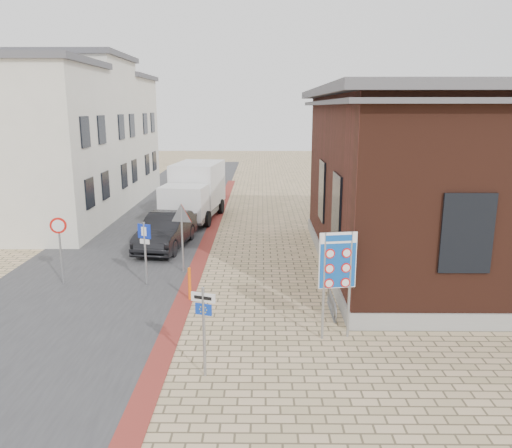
% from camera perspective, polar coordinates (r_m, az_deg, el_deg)
% --- Properties ---
extents(ground, '(120.00, 120.00, 0.00)m').
position_cam_1_polar(ground, '(13.44, -1.62, -13.72)').
color(ground, tan).
rests_on(ground, ground).
extents(road_strip, '(7.00, 60.00, 0.02)m').
position_cam_1_polar(road_strip, '(28.30, -11.66, 0.52)').
color(road_strip, '#38383A').
rests_on(road_strip, ground).
extents(curb_strip, '(0.60, 40.00, 0.02)m').
position_cam_1_polar(curb_strip, '(22.94, -5.68, -2.22)').
color(curb_strip, maroon).
rests_on(curb_strip, ground).
extents(brick_building, '(13.00, 13.00, 6.80)m').
position_cam_1_polar(brick_building, '(20.96, 24.61, 4.88)').
color(brick_building, gray).
rests_on(brick_building, ground).
extents(townhouse_near, '(7.40, 6.40, 8.30)m').
position_cam_1_polar(townhouse_near, '(26.66, -25.19, 7.83)').
color(townhouse_near, silver).
rests_on(townhouse_near, ground).
extents(townhouse_mid, '(7.40, 6.40, 9.10)m').
position_cam_1_polar(townhouse_mid, '(32.14, -20.66, 9.65)').
color(townhouse_mid, silver).
rests_on(townhouse_mid, ground).
extents(townhouse_far, '(7.40, 6.40, 8.30)m').
position_cam_1_polar(townhouse_far, '(37.82, -17.36, 9.70)').
color(townhouse_far, silver).
rests_on(townhouse_far, ground).
extents(bike_rack, '(0.08, 1.80, 0.60)m').
position_cam_1_polar(bike_rack, '(15.48, 8.66, -9.06)').
color(bike_rack, slate).
rests_on(bike_rack, ground).
extents(sedan, '(2.20, 4.86, 1.55)m').
position_cam_1_polar(sedan, '(22.35, -10.23, -0.77)').
color(sedan, black).
rests_on(sedan, ground).
extents(box_truck, '(3.05, 6.08, 3.05)m').
position_cam_1_polar(box_truck, '(27.85, -7.01, 3.78)').
color(box_truck, slate).
rests_on(box_truck, ground).
extents(border_sign, '(1.00, 0.21, 2.95)m').
position_cam_1_polar(border_sign, '(13.25, 9.31, -4.38)').
color(border_sign, gray).
rests_on(border_sign, ground).
extents(essen_sign, '(0.57, 0.22, 2.17)m').
position_cam_1_polar(essen_sign, '(11.55, -5.99, -10.75)').
color(essen_sign, gray).
rests_on(essen_sign, ground).
extents(parking_sign, '(0.48, 0.22, 2.28)m').
position_cam_1_polar(parking_sign, '(17.56, -12.59, -2.16)').
color(parking_sign, gray).
rests_on(parking_sign, ground).
extents(yield_sign, '(0.90, 0.28, 2.58)m').
position_cam_1_polar(yield_sign, '(18.68, -8.50, 0.33)').
color(yield_sign, gray).
rests_on(yield_sign, ground).
extents(speed_sign, '(0.56, 0.13, 2.40)m').
position_cam_1_polar(speed_sign, '(18.60, -21.53, -1.67)').
color(speed_sign, gray).
rests_on(speed_sign, ground).
extents(bollard, '(0.13, 0.13, 1.09)m').
position_cam_1_polar(bollard, '(16.28, -7.60, -6.81)').
color(bollard, '#F8630D').
rests_on(bollard, ground).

